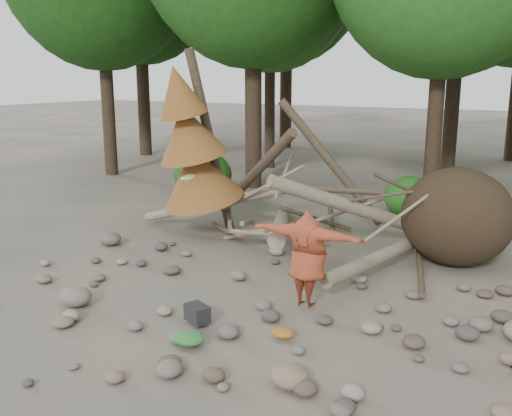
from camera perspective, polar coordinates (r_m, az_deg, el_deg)
The scene contains 12 objects.
ground at distance 9.28m, azimuth -2.39°, elevation -10.59°, with size 120.00×120.00×0.00m, color #514C44.
deadfall_pile at distance 12.05m, azimuth 16.66°, elevation -0.78°, with size 8.55×5.24×3.30m.
dead_conifer at distance 13.14m, azimuth -6.36°, elevation 5.97°, with size 2.06×2.16×4.35m.
bush_left at distance 17.80m, azimuth -5.34°, elevation 3.34°, with size 1.80×1.80×1.44m, color #1C4F15.
bush_mid at distance 15.79m, azimuth 15.18°, elevation 1.08°, with size 1.40×1.40×1.12m, color #25651D.
frisbee_thrower at distance 9.18m, azimuth 5.14°, elevation -5.05°, with size 3.25×0.72×2.02m.
backpack at distance 8.92m, azimuth -5.89°, elevation -10.77°, with size 0.39×0.26×0.26m, color black.
cloth_green at distance 8.28m, azimuth -6.77°, elevation -13.08°, with size 0.48×0.40×0.18m, color #2C6F30.
cloth_orange at distance 8.44m, azimuth 2.71°, elevation -12.66°, with size 0.34×0.28×0.12m, color #A2571B.
boulder_front_left at distance 10.00m, azimuth -17.58°, elevation -8.42°, with size 0.55×0.49×0.33m, color slate.
boulder_front_right at distance 7.27m, azimuth 3.37°, elevation -16.44°, with size 0.49×0.44×0.29m, color #816650.
boulder_mid_left at distance 13.23m, azimuth -14.37°, elevation -2.99°, with size 0.51×0.46×0.31m, color #5F5750.
Camera 1 is at (4.49, -7.22, 3.74)m, focal length 40.00 mm.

